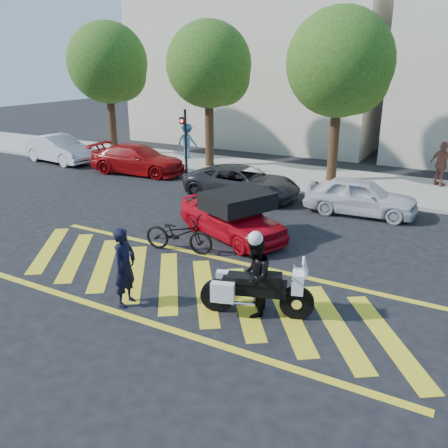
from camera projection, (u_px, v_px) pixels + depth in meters
The scene contains 19 objects.
ground at pixel (188, 286), 11.98m from camera, with size 90.00×90.00×0.00m, color black.
sidewalk at pixel (331, 181), 21.85m from camera, with size 60.00×5.00×0.15m, color #9E998E.
crosswalk at pixel (187, 285), 12.00m from camera, with size 12.33×4.00×0.01m.
building_left at pixel (259, 65), 31.31m from camera, with size 16.00×8.00×10.00m, color beige.
tree_far_left at pixel (110, 66), 26.17m from camera, with size 4.40×4.40×7.41m.
tree_left at pixel (212, 68), 23.20m from camera, with size 4.20×4.20×7.26m.
tree_center at pixel (343, 67), 20.18m from camera, with size 4.60×4.60×7.56m.
signal_pole at pixel (185, 137), 22.36m from camera, with size 0.28×0.43×3.20m.
officer_bike at pixel (125, 267), 10.80m from camera, with size 0.69×0.45×1.88m, color black.
bicycle at pixel (179, 234), 13.94m from camera, with size 0.74×2.14×1.12m, color black.
police_motorcycle at pixel (255, 290), 10.47m from camera, with size 2.46×1.23×1.12m.
officer_moto at pixel (255, 277), 10.39m from camera, with size 0.88×0.69×1.82m, color black.
red_convertible at pixel (232, 216), 15.04m from camera, with size 1.65×4.10×1.40m, color red.
parked_far_left at pixel (59, 149), 25.95m from camera, with size 1.56×4.48×1.48m, color #BABDC2.
parked_left at pixel (138, 159), 23.45m from camera, with size 1.99×4.89×1.42m, color #99090B.
parked_mid_left at pixel (242, 182), 19.32m from camera, with size 2.18×4.74×1.32m, color black.
parked_mid_right at pixel (360, 196), 17.28m from camera, with size 1.61×4.01×1.37m, color silver.
pedestrian_left at pixel (187, 141), 26.25m from camera, with size 1.24×0.71×1.92m, color teal.
pedestrian_right at pixel (442, 164), 20.48m from camera, with size 1.13×0.47×1.93m, color #975545.
Camera 1 is at (6.05, -8.98, 5.44)m, focal length 38.00 mm.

